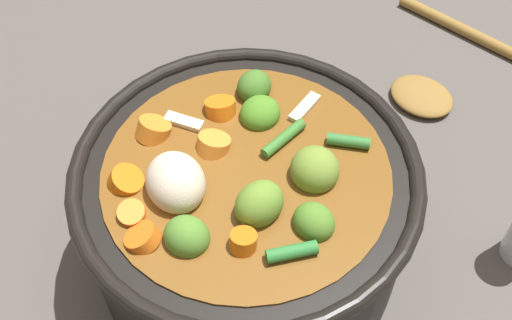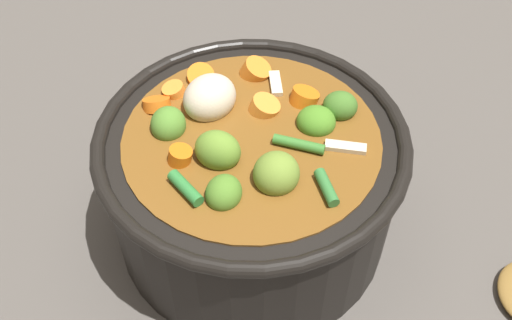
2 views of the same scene
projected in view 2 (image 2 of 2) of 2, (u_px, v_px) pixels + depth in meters
ground_plane at (252, 223)px, 0.60m from camera, size 1.10×1.10×0.00m
cooking_pot at (252, 179)px, 0.55m from camera, size 0.28×0.28×0.16m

